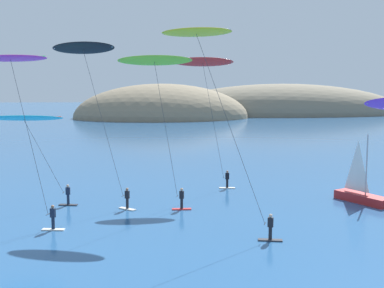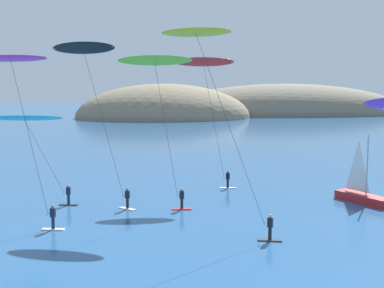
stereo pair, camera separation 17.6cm
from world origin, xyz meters
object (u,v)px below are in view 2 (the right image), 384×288
Objects in this scene: kitesurfer_cyan at (27,124)px; kitesurfer_lime at (157,72)px; kitesurfer_magenta at (14,73)px; sailboat_near at (366,196)px; kitesurfer_red at (205,72)px; kitesurfer_black at (87,60)px; kitesurfer_yellow at (203,52)px.

kitesurfer_lime is at bearing -9.67° from kitesurfer_cyan.
kitesurfer_magenta is at bearing -154.51° from kitesurfer_lime.
sailboat_near is at bearing -3.19° from kitesurfer_cyan.
kitesurfer_magenta is at bearing -140.57° from kitesurfer_red.
kitesurfer_lime is (-17.05, -0.22, 10.00)m from sailboat_near.
kitesurfer_cyan is (-4.86, 0.59, -4.93)m from kitesurfer_black.
kitesurfer_red is 13.99m from kitesurfer_yellow.
kitesurfer_red is 1.05× the size of kitesurfer_magenta.
kitesurfer_magenta is (-3.96, -5.61, -1.17)m from kitesurfer_black.
kitesurfer_cyan is 0.62× the size of kitesurfer_lime.
kitesurfer_red is 1.66× the size of kitesurfer_cyan.
kitesurfer_lime is 7.58m from kitesurfer_yellow.
kitesurfer_red is 8.24m from kitesurfer_lime.
kitesurfer_yellow reaches higher than kitesurfer_magenta.
kitesurfer_cyan is 11.15m from kitesurfer_lime.
kitesurfer_yellow is (12.18, -2.49, 1.30)m from kitesurfer_magenta.
kitesurfer_yellow reaches higher than kitesurfer_red.
kitesurfer_red is at bearing 57.07° from kitesurfer_lime.
kitesurfer_cyan is (-27.31, 1.52, 5.98)m from sailboat_near.
kitesurfer_magenta is 1.57× the size of kitesurfer_cyan.
sailboat_near is at bearing -28.03° from kitesurfer_red.
kitesurfer_red is at bearing 30.26° from kitesurfer_black.
kitesurfer_lime is at bearing 112.13° from kitesurfer_yellow.
kitesurfer_black is at bearing -6.96° from kitesurfer_cyan.
kitesurfer_yellow reaches higher than kitesurfer_lime.
kitesurfer_cyan is at bearing 176.81° from sailboat_near.
kitesurfer_yellow reaches higher than kitesurfer_black.
kitesurfer_yellow is at bearing -96.79° from kitesurfer_red.
kitesurfer_magenta is 0.97× the size of kitesurfer_lime.
kitesurfer_black is 6.95m from kitesurfer_cyan.
kitesurfer_magenta is 7.32m from kitesurfer_cyan.
kitesurfer_black is 1.09× the size of kitesurfer_lime.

